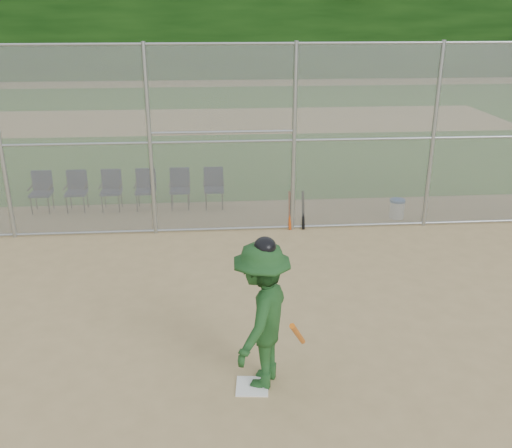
{
  "coord_description": "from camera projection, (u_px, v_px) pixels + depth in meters",
  "views": [
    {
      "loc": [
        -0.72,
        -6.7,
        4.64
      ],
      "look_at": [
        0.0,
        2.5,
        1.1
      ],
      "focal_mm": 40.0,
      "sensor_mm": 36.0,
      "label": 1
    }
  ],
  "objects": [
    {
      "name": "ground",
      "position": [
        270.0,
        361.0,
        7.95
      ],
      "size": [
        100.0,
        100.0,
        0.0
      ],
      "primitive_type": "plane",
      "color": "tan",
      "rests_on": "ground"
    },
    {
      "name": "grass_strip",
      "position": [
        228.0,
        120.0,
        24.71
      ],
      "size": [
        100.0,
        100.0,
        0.0
      ],
      "primitive_type": "plane",
      "color": "#2A5D1B",
      "rests_on": "ground"
    },
    {
      "name": "dirt_patch_far",
      "position": [
        228.0,
        120.0,
        24.7
      ],
      "size": [
        24.0,
        24.0,
        0.0
      ],
      "primitive_type": "plane",
      "color": "tan",
      "rests_on": "ground"
    },
    {
      "name": "backstop_fence",
      "position": [
        247.0,
        138.0,
        11.87
      ],
      "size": [
        16.09,
        0.09,
        4.0
      ],
      "color": "gray",
      "rests_on": "ground"
    },
    {
      "name": "home_plate",
      "position": [
        252.0,
        386.0,
        7.41
      ],
      "size": [
        0.45,
        0.45,
        0.02
      ],
      "primitive_type": "cube",
      "rotation": [
        0.0,
        0.0,
        -0.1
      ],
      "color": "white",
      "rests_on": "ground"
    },
    {
      "name": "batter_at_plate",
      "position": [
        262.0,
        315.0,
        7.17
      ],
      "size": [
        1.2,
        1.47,
        2.06
      ],
      "color": "#1D481E",
      "rests_on": "ground"
    },
    {
      "name": "water_cooler",
      "position": [
        397.0,
        209.0,
        13.27
      ],
      "size": [
        0.36,
        0.36,
        0.45
      ],
      "color": "white",
      "rests_on": "ground"
    },
    {
      "name": "spare_bats",
      "position": [
        296.0,
        210.0,
        12.59
      ],
      "size": [
        0.36,
        0.3,
        0.84
      ],
      "color": "#D84C14",
      "rests_on": "ground"
    },
    {
      "name": "chair_0",
      "position": [
        41.0,
        193.0,
        13.58
      ],
      "size": [
        0.54,
        0.52,
        0.96
      ],
      "primitive_type": null,
      "color": "#0F1A38",
      "rests_on": "ground"
    },
    {
      "name": "chair_1",
      "position": [
        76.0,
        192.0,
        13.64
      ],
      "size": [
        0.54,
        0.52,
        0.96
      ],
      "primitive_type": null,
      "color": "#0F1A38",
      "rests_on": "ground"
    },
    {
      "name": "chair_2",
      "position": [
        111.0,
        191.0,
        13.7
      ],
      "size": [
        0.54,
        0.52,
        0.96
      ],
      "primitive_type": null,
      "color": "#0F1A38",
      "rests_on": "ground"
    },
    {
      "name": "chair_3",
      "position": [
        146.0,
        190.0,
        13.76
      ],
      "size": [
        0.54,
        0.52,
        0.96
      ],
      "primitive_type": null,
      "color": "#0F1A38",
      "rests_on": "ground"
    },
    {
      "name": "chair_4",
      "position": [
        180.0,
        189.0,
        13.82
      ],
      "size": [
        0.54,
        0.52,
        0.96
      ],
      "primitive_type": null,
      "color": "#0F1A38",
      "rests_on": "ground"
    },
    {
      "name": "chair_5",
      "position": [
        214.0,
        189.0,
        13.88
      ],
      "size": [
        0.54,
        0.52,
        0.96
      ],
      "primitive_type": null,
      "color": "#0F1A38",
      "rests_on": "ground"
    }
  ]
}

